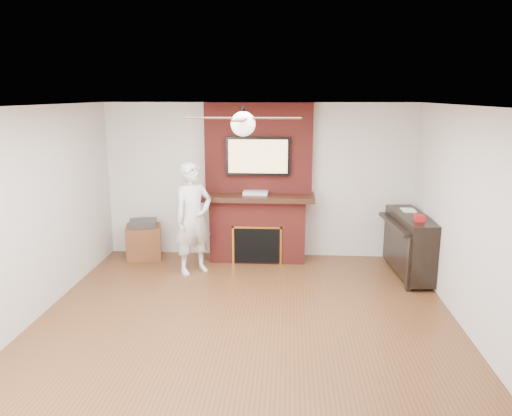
# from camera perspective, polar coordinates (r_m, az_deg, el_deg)

# --- Properties ---
(room_shell) EXTENTS (5.36, 5.86, 2.86)m
(room_shell) POSITION_cam_1_polar(r_m,az_deg,el_deg) (5.44, -1.42, -1.74)
(room_shell) COLOR #4F2E17
(room_shell) RESTS_ON ground
(fireplace) EXTENTS (1.78, 0.64, 2.50)m
(fireplace) POSITION_cam_1_polar(r_m,az_deg,el_deg) (7.97, 0.25, 1.09)
(fireplace) COLOR maroon
(fireplace) RESTS_ON ground
(tv) EXTENTS (1.00, 0.08, 0.60)m
(tv) POSITION_cam_1_polar(r_m,az_deg,el_deg) (7.81, 0.23, 5.95)
(tv) COLOR black
(tv) RESTS_ON fireplace
(ceiling_fan) EXTENTS (1.21, 1.21, 0.31)m
(ceiling_fan) POSITION_cam_1_polar(r_m,az_deg,el_deg) (5.27, -1.49, 9.71)
(ceiling_fan) COLOR black
(ceiling_fan) RESTS_ON room_shell
(person) EXTENTS (0.73, 0.71, 1.67)m
(person) POSITION_cam_1_polar(r_m,az_deg,el_deg) (7.42, -7.17, -1.19)
(person) COLOR silver
(person) RESTS_ON ground
(side_table) EXTENTS (0.66, 0.66, 0.63)m
(side_table) POSITION_cam_1_polar(r_m,az_deg,el_deg) (8.40, -12.70, -3.57)
(side_table) COLOR #572F19
(side_table) RESTS_ON ground
(piano) EXTENTS (0.63, 1.43, 1.01)m
(piano) POSITION_cam_1_polar(r_m,az_deg,el_deg) (7.67, 17.20, -3.85)
(piano) COLOR black
(piano) RESTS_ON ground
(cable_box) EXTENTS (0.40, 0.24, 0.05)m
(cable_box) POSITION_cam_1_polar(r_m,az_deg,el_deg) (7.85, -0.03, 1.75)
(cable_box) COLOR silver
(cable_box) RESTS_ON fireplace
(candle_orange) EXTENTS (0.06, 0.06, 0.13)m
(candle_orange) POSITION_cam_1_polar(r_m,az_deg,el_deg) (8.00, -0.77, -5.78)
(candle_orange) COLOR red
(candle_orange) RESTS_ON ground
(candle_green) EXTENTS (0.07, 0.07, 0.08)m
(candle_green) POSITION_cam_1_polar(r_m,az_deg,el_deg) (8.04, 0.47, -5.85)
(candle_green) COLOR #37752E
(candle_green) RESTS_ON ground
(candle_cream) EXTENTS (0.09, 0.09, 0.12)m
(candle_cream) POSITION_cam_1_polar(r_m,az_deg,el_deg) (8.03, 0.91, -5.73)
(candle_cream) COLOR beige
(candle_cream) RESTS_ON ground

